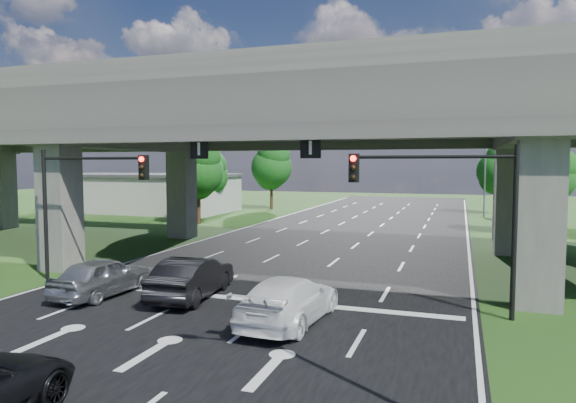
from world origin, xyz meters
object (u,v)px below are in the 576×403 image
Objects in this scene: car_dark at (192,277)px; car_white at (289,300)px; streetlight_beyond at (481,159)px; signal_right at (448,197)px; car_silver at (103,276)px; signal_left at (82,190)px; streetlight_far at (489,157)px.

car_white is (4.66, -1.81, -0.04)m from car_dark.
car_white is at bearing -100.56° from streetlight_beyond.
signal_right is at bearing -179.50° from car_dark.
streetlight_beyond is at bearing -112.92° from car_dark.
car_silver is (-13.22, -1.79, -3.37)m from signal_right.
car_white is at bearing -150.99° from signal_right.
car_dark is at bearing -8.89° from signal_left.
streetlight_beyond reaches higher than signal_right.
car_white is (-7.23, -38.81, -5.04)m from streetlight_beyond.
car_white is (-4.96, -2.75, -3.38)m from signal_right.
streetlight_beyond reaches higher than car_silver.
streetlight_beyond is (17.92, 36.06, 1.66)m from signal_left.
signal_right reaches higher than car_dark.
signal_left is at bearing -32.51° from car_silver.
car_silver is (-15.50, -37.85, -5.03)m from streetlight_beyond.
streetlight_beyond is at bearing 63.57° from signal_left.
signal_left is 4.52m from car_silver.
car_dark reaches higher than car_white.
signal_left reaches higher than car_silver.
car_dark is at bearing -107.83° from streetlight_beyond.
streetlight_far is at bearing -121.42° from car_silver.
streetlight_beyond is 2.01× the size of car_dark.
signal_right and signal_left have the same top height.
signal_right reaches higher than car_silver.
streetlight_beyond is (0.00, 16.00, 0.00)m from streetlight_far.
signal_left is at bearing -13.99° from car_dark.
car_dark is (6.02, -0.94, -3.34)m from signal_left.
streetlight_beyond is at bearing 90.00° from streetlight_far.
streetlight_beyond is 2.16× the size of car_silver.
streetlight_beyond is at bearing -108.34° from car_silver.
car_white is at bearing 177.29° from car_silver.
streetlight_far is 24.65m from car_dark.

